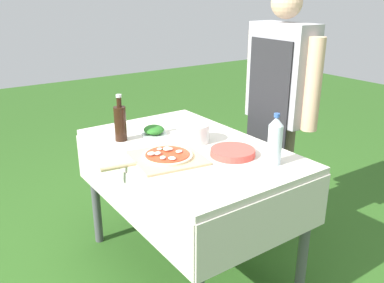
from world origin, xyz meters
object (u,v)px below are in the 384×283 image
Objects in this scene: pizza_on_peel at (166,157)px; herb_container at (154,130)px; water_bottle at (275,141)px; mixing_tub at (195,133)px; oil_bottle at (120,122)px; person_cook at (279,98)px; plate_stack at (233,152)px; prep_table at (188,165)px.

herb_container reaches higher than pizza_on_peel.
water_bottle reaches higher than mixing_tub.
mixing_tub is at bearing 52.04° from oil_bottle.
oil_bottle is at bearing -161.90° from pizza_on_peel.
herb_container is at bearing 72.72° from person_cook.
plate_stack is at bearing -155.14° from water_bottle.
person_cook is 0.69m from water_bottle.
mixing_tub is (-0.05, 0.08, 0.16)m from prep_table.
herb_container reaches higher than prep_table.
water_bottle is at bearing 32.10° from oil_bottle.
person_cook reaches higher than mixing_tub.
oil_bottle is at bearing -127.96° from mixing_tub.
mixing_tub is (-0.49, -0.14, -0.07)m from water_bottle.
pizza_on_peel is at bearing -66.97° from prep_table.
oil_bottle is 0.68m from plate_stack.
water_bottle is 0.25m from plate_stack.
herb_container is at bearing -162.25° from plate_stack.
pizza_on_peel is at bearing -21.54° from herb_container.
herb_container is at bearing -152.17° from mixing_tub.
oil_bottle reaches higher than prep_table.
pizza_on_peel is 2.26× the size of plate_stack.
herb_container is at bearing -160.21° from water_bottle.
oil_bottle is 1.31× the size of herb_container.
person_cook is 7.90× the size of herb_container.
oil_bottle reaches higher than mixing_tub.
water_bottle is (0.36, 0.41, 0.11)m from pizza_on_peel.
prep_table is at bearing -59.39° from mixing_tub.
pizza_on_peel is 0.41m from oil_bottle.
herb_container is (-0.74, -0.27, -0.10)m from water_bottle.
pizza_on_peel is (0.10, -0.92, -0.16)m from person_cook.
mixing_tub reaches higher than plate_stack.
pizza_on_peel is at bearing 98.55° from person_cook.
water_bottle is at bearing 15.42° from mixing_tub.
person_cook is at bearing 132.11° from water_bottle.
pizza_on_peel is 0.36m from plate_stack.
plate_stack is (0.16, 0.32, 0.00)m from pizza_on_peel.
pizza_on_peel is 0.31m from mixing_tub.
oil_bottle is at bearing -145.48° from plate_stack.
herb_container is (-0.38, 0.15, 0.01)m from pizza_on_peel.
water_bottle is (0.76, 0.48, 0.02)m from oil_bottle.
water_bottle is at bearing 19.79° from herb_container.
mixing_tub reaches higher than herb_container.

